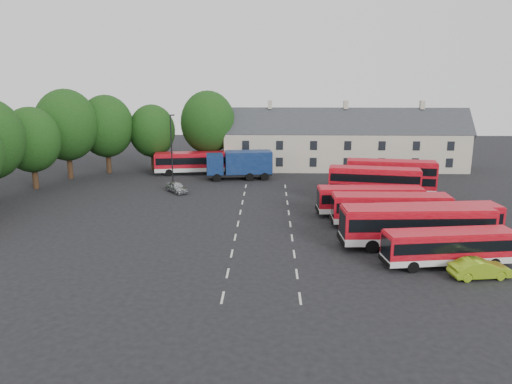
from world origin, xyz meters
TOP-DOWN VIEW (x-y plane):
  - ground at (0.00, 0.00)m, footprint 140.00×140.00m
  - lane_markings at (2.50, 2.00)m, footprint 5.15×33.80m
  - treeline at (-20.74, 19.36)m, footprint 29.92×32.59m
  - terrace_houses at (14.00, 30.00)m, footprint 35.70×7.13m
  - bus_row_a at (16.35, -8.15)m, footprint 9.94×3.50m
  - bus_row_b at (15.07, -4.09)m, footprint 12.39×3.51m
  - bus_row_c at (17.48, -1.94)m, footprint 11.04×3.59m
  - bus_row_d at (14.33, 1.64)m, footprint 10.87×2.59m
  - bus_row_e at (13.10, 5.15)m, footprint 10.52×2.73m
  - bus_dd_south at (14.44, 10.01)m, footprint 10.01×3.83m
  - bus_dd_north at (17.14, 13.73)m, footprint 10.38×3.73m
  - bus_north at (-7.71, 25.61)m, footprint 11.16×4.15m
  - box_truck at (-0.95, 22.17)m, footprint 8.97×3.90m
  - silver_car at (-8.16, 14.50)m, footprint 3.43×3.92m
  - lime_car at (17.84, -10.34)m, footprint 4.40×2.11m
  - lamppost at (-9.37, 18.52)m, footprint 0.63×0.32m

SIDE VIEW (x-z plane):
  - ground at x=0.00m, z-range 0.00..0.00m
  - lane_markings at x=2.50m, z-range 0.00..0.01m
  - silver_car at x=-8.16m, z-range 0.00..1.28m
  - lime_car at x=17.84m, z-range 0.00..1.39m
  - bus_row_a at x=16.35m, z-range 0.28..3.03m
  - bus_row_e at x=13.10m, z-range 0.30..3.25m
  - bus_row_c at x=17.48m, z-range 0.31..3.38m
  - bus_row_d at x=14.33m, z-range 0.31..3.38m
  - bus_north at x=-7.71m, z-range 0.31..3.40m
  - bus_row_b at x=15.07m, z-range 0.35..3.81m
  - box_truck at x=-0.95m, z-range 0.24..4.03m
  - bus_dd_south at x=14.44m, z-range 0.28..4.29m
  - bus_dd_north at x=17.14m, z-range 0.29..4.45m
  - terrace_houses at x=14.00m, z-range -1.17..8.89m
  - lamppost at x=-9.37m, z-range 0.30..9.28m
  - treeline at x=-20.74m, z-range 0.68..12.69m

